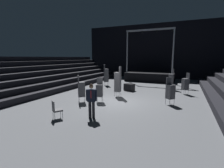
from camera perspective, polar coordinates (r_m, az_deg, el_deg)
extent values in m
cube|color=#515459|center=(11.57, 1.99, -6.41)|extent=(22.00, 30.00, 0.10)
cube|color=black|center=(25.68, 15.09, 11.00)|extent=(22.00, 0.30, 8.00)
cube|color=black|center=(15.58, -17.85, -1.73)|extent=(0.75, 24.00, 0.45)
cube|color=black|center=(16.02, -19.93, 0.09)|extent=(0.75, 24.00, 0.45)
cube|color=black|center=(16.49, -21.89, 1.80)|extent=(0.75, 24.00, 0.45)
cube|color=black|center=(16.99, -23.74, 3.41)|extent=(0.75, 24.00, 0.45)
cube|color=black|center=(17.52, -25.49, 4.93)|extent=(0.75, 24.00, 0.45)
cube|color=black|center=(18.08, -27.14, 6.35)|extent=(0.75, 24.00, 0.45)
cube|color=black|center=(18.66, -28.70, 7.68)|extent=(0.75, 24.00, 0.45)
cube|color=black|center=(11.82, 32.96, -6.20)|extent=(0.75, 24.00, 0.45)
cube|color=black|center=(22.23, 13.20, 2.50)|extent=(6.06, 3.46, 1.11)
cylinder|color=#9EA0A8|center=(21.39, 5.27, 10.92)|extent=(0.16, 0.16, 5.19)
cylinder|color=#9EA0A8|center=(20.27, 20.55, 10.48)|extent=(0.16, 0.16, 5.19)
cube|color=#9EA0A8|center=(20.90, 12.97, 17.93)|extent=(5.76, 0.20, 0.20)
cylinder|color=black|center=(21.52, 6.03, 17.25)|extent=(0.18, 0.18, 0.22)
cylinder|color=black|center=(21.05, 10.60, 17.33)|extent=(0.18, 0.18, 0.22)
cylinder|color=black|center=(20.71, 15.34, 17.30)|extent=(0.18, 0.18, 0.22)
cylinder|color=black|center=(20.50, 20.21, 17.16)|extent=(0.18, 0.18, 0.22)
cylinder|color=black|center=(8.44, -6.48, -8.95)|extent=(0.15, 0.15, 0.88)
cylinder|color=black|center=(8.48, -7.69, -8.90)|extent=(0.15, 0.15, 0.88)
cube|color=silver|center=(8.20, -7.28, -4.06)|extent=(0.20, 0.15, 0.62)
cube|color=black|center=(8.26, -7.19, -3.96)|extent=(0.45, 0.35, 0.62)
cube|color=maroon|center=(8.13, -7.37, -3.63)|extent=(0.06, 0.03, 0.40)
cylinder|color=black|center=(8.21, -5.58, -3.92)|extent=(0.12, 0.12, 0.57)
cylinder|color=black|center=(8.31, -8.78, -3.83)|extent=(0.12, 0.12, 0.57)
sphere|color=#936B4C|center=(8.17, -7.25, -0.86)|extent=(0.21, 0.21, 0.21)
sphere|color=black|center=(8.16, -7.26, -0.47)|extent=(0.17, 0.17, 0.17)
cylinder|color=#B2B5BA|center=(11.43, 20.83, -5.91)|extent=(0.02, 0.02, 0.40)
cylinder|color=#B2B5BA|center=(11.17, 19.44, -6.17)|extent=(0.02, 0.02, 0.40)
cylinder|color=#B2B5BA|center=(11.69, 19.52, -5.50)|extent=(0.02, 0.02, 0.40)
cylinder|color=#B2B5BA|center=(11.44, 18.13, -5.75)|extent=(0.02, 0.02, 0.40)
cube|color=#4C4C51|center=(11.38, 19.55, -4.65)|extent=(0.62, 0.62, 0.08)
cube|color=#4C4C51|center=(11.36, 19.57, -4.23)|extent=(0.62, 0.62, 0.08)
cube|color=#4C4C51|center=(11.34, 19.59, -3.82)|extent=(0.62, 0.62, 0.08)
cube|color=#4C4C51|center=(11.32, 19.62, -3.40)|extent=(0.62, 0.62, 0.08)
cube|color=#4C4C51|center=(11.30, 19.64, -2.97)|extent=(0.62, 0.62, 0.08)
cube|color=#4C4C51|center=(11.29, 19.66, -2.55)|extent=(0.62, 0.62, 0.08)
cube|color=#4C4C51|center=(11.27, 19.69, -2.13)|extent=(0.62, 0.62, 0.08)
cube|color=#4C4C51|center=(11.25, 19.71, -1.71)|extent=(0.62, 0.62, 0.08)
cube|color=#4C4C51|center=(11.24, 19.73, -1.28)|extent=(0.62, 0.62, 0.08)
cube|color=#4C4C51|center=(11.22, 19.76, -0.85)|extent=(0.62, 0.62, 0.08)
cube|color=#4C4C51|center=(11.21, 19.78, -0.43)|extent=(0.62, 0.62, 0.08)
cube|color=#4C4C51|center=(11.31, 19.18, 1.09)|extent=(0.31, 0.34, 0.46)
cylinder|color=#B2B5BA|center=(11.76, -9.68, -5.01)|extent=(0.02, 0.02, 0.40)
cylinder|color=#B2B5BA|center=(11.40, -9.40, -5.46)|extent=(0.02, 0.02, 0.40)
cylinder|color=#B2B5BA|center=(11.72, -11.52, -5.12)|extent=(0.02, 0.02, 0.40)
cylinder|color=#B2B5BA|center=(11.35, -11.31, -5.58)|extent=(0.02, 0.02, 0.40)
cube|color=#4C4C51|center=(11.50, -10.51, -4.12)|extent=(0.62, 0.62, 0.08)
cube|color=#4C4C51|center=(11.48, -10.53, -3.71)|extent=(0.62, 0.62, 0.08)
cube|color=#4C4C51|center=(11.46, -10.54, -3.29)|extent=(0.62, 0.62, 0.08)
cube|color=#4C4C51|center=(11.44, -10.55, -2.88)|extent=(0.62, 0.62, 0.08)
cube|color=#4C4C51|center=(11.43, -10.56, -2.46)|extent=(0.62, 0.62, 0.08)
cube|color=#4C4C51|center=(11.41, -10.58, -2.04)|extent=(0.62, 0.62, 0.08)
cube|color=#4C4C51|center=(11.39, -10.59, -1.62)|extent=(0.62, 0.62, 0.08)
cube|color=#4C4C51|center=(11.38, -10.60, -1.20)|extent=(0.62, 0.62, 0.08)
cube|color=#4C4C51|center=(11.36, -10.61, -0.78)|extent=(0.62, 0.62, 0.08)
cube|color=#4C4C51|center=(11.35, -10.63, -0.36)|extent=(0.62, 0.62, 0.08)
cube|color=#4C4C51|center=(11.34, -10.64, 0.07)|extent=(0.62, 0.62, 0.08)
cube|color=#4C4C51|center=(11.32, -10.65, 0.49)|extent=(0.62, 0.62, 0.08)
cube|color=#4C4C51|center=(11.26, -11.68, 1.81)|extent=(0.31, 0.33, 0.46)
cylinder|color=#B2B5BA|center=(16.60, 19.08, -1.23)|extent=(0.02, 0.02, 0.40)
cylinder|color=#B2B5BA|center=(16.98, 19.05, -1.00)|extent=(0.02, 0.02, 0.40)
cylinder|color=#B2B5BA|center=(16.62, 20.38, -1.29)|extent=(0.02, 0.02, 0.40)
cylinder|color=#B2B5BA|center=(16.99, 20.33, -1.06)|extent=(0.02, 0.02, 0.40)
cube|color=#4C4C51|center=(16.76, 19.76, -0.33)|extent=(0.49, 0.49, 0.08)
cube|color=#4C4C51|center=(16.74, 19.77, -0.04)|extent=(0.49, 0.49, 0.08)
cube|color=#4C4C51|center=(16.73, 19.79, 0.25)|extent=(0.49, 0.49, 0.08)
cube|color=#4C4C51|center=(16.72, 19.80, 0.53)|extent=(0.49, 0.49, 0.08)
cube|color=#4C4C51|center=(16.71, 19.82, 0.82)|extent=(0.49, 0.49, 0.08)
cube|color=#4C4C51|center=(16.70, 19.84, 1.11)|extent=(0.49, 0.49, 0.08)
cube|color=#4C4C51|center=(16.68, 19.85, 1.40)|extent=(0.49, 0.49, 0.08)
cube|color=#4C4C51|center=(16.67, 19.87, 1.69)|extent=(0.49, 0.49, 0.08)
cube|color=#4C4C51|center=(16.66, 19.88, 1.98)|extent=(0.49, 0.49, 0.08)
cube|color=#4C4C51|center=(16.65, 19.90, 2.27)|extent=(0.49, 0.49, 0.08)
cube|color=#4C4C51|center=(16.65, 19.91, 2.56)|extent=(0.49, 0.49, 0.08)
cube|color=#4C4C51|center=(16.64, 19.93, 2.85)|extent=(0.49, 0.49, 0.08)
cube|color=#4C4C51|center=(16.63, 19.95, 3.14)|extent=(0.49, 0.49, 0.08)
cube|color=#4C4C51|center=(16.61, 20.67, 4.04)|extent=(0.09, 0.41, 0.46)
cylinder|color=#B2B5BA|center=(11.21, -3.52, -5.60)|extent=(0.02, 0.02, 0.40)
cylinder|color=#B2B5BA|center=(11.27, -5.45, -5.55)|extent=(0.02, 0.02, 0.40)
cylinder|color=#B2B5BA|center=(11.58, -3.27, -5.12)|extent=(0.02, 0.02, 0.40)
cylinder|color=#B2B5BA|center=(11.63, -5.13, -5.07)|extent=(0.02, 0.02, 0.40)
cube|color=#4C4C51|center=(11.36, -4.36, -4.15)|extent=(0.56, 0.56, 0.08)
cube|color=#4C4C51|center=(11.34, -4.36, -3.73)|extent=(0.56, 0.56, 0.08)
cube|color=#4C4C51|center=(11.33, -4.37, -3.31)|extent=(0.56, 0.56, 0.08)
cube|color=#4C4C51|center=(11.31, -4.38, -2.89)|extent=(0.56, 0.56, 0.08)
cube|color=#4C4C51|center=(11.29, -4.38, -2.47)|extent=(0.56, 0.56, 0.08)
cube|color=#4C4C51|center=(11.27, -4.39, -2.05)|extent=(0.56, 0.56, 0.08)
cube|color=#4C4C51|center=(11.26, -4.39, -1.62)|extent=(0.56, 0.56, 0.08)
cube|color=#4C4C51|center=(11.24, -4.40, -1.20)|extent=(0.56, 0.56, 0.08)
cube|color=#4C4C51|center=(11.23, -4.40, -0.77)|extent=(0.56, 0.56, 0.08)
cube|color=#4C4C51|center=(11.21, -4.41, -0.34)|extent=(0.56, 0.56, 0.08)
cube|color=#4C4C51|center=(11.36, -4.28, 1.18)|extent=(0.40, 0.19, 0.46)
cylinder|color=#B2B5BA|center=(12.88, 0.89, -3.63)|extent=(0.02, 0.02, 0.40)
cylinder|color=#B2B5BA|center=(13.23, 1.50, -3.29)|extent=(0.02, 0.02, 0.40)
cylinder|color=#B2B5BA|center=(12.75, 2.48, -3.77)|extent=(0.02, 0.02, 0.40)
cylinder|color=#B2B5BA|center=(13.10, 3.06, -3.42)|extent=(0.02, 0.02, 0.40)
cube|color=#4C4C51|center=(12.94, 1.99, -2.48)|extent=(0.45, 0.45, 0.08)
cube|color=#4C4C51|center=(12.92, 1.99, -2.11)|extent=(0.45, 0.45, 0.08)
cube|color=#4C4C51|center=(12.90, 1.99, -1.74)|extent=(0.45, 0.45, 0.08)
cube|color=#4C4C51|center=(12.89, 2.00, -1.37)|extent=(0.45, 0.45, 0.08)
cube|color=#4C4C51|center=(12.87, 2.00, -1.00)|extent=(0.45, 0.45, 0.08)
cube|color=#4C4C51|center=(12.86, 2.00, -0.62)|extent=(0.45, 0.45, 0.08)
cube|color=#4C4C51|center=(12.84, 2.00, -0.25)|extent=(0.45, 0.45, 0.08)
cube|color=#4C4C51|center=(12.83, 2.01, 0.12)|extent=(0.45, 0.45, 0.08)
cube|color=#4C4C51|center=(12.82, 2.01, 0.50)|extent=(0.45, 0.45, 0.08)
cube|color=#4C4C51|center=(12.80, 2.01, 0.88)|extent=(0.45, 0.45, 0.08)
cube|color=#4C4C51|center=(12.79, 2.01, 1.25)|extent=(0.45, 0.45, 0.08)
cube|color=#4C4C51|center=(12.78, 2.01, 1.63)|extent=(0.45, 0.45, 0.08)
cube|color=#4C4C51|center=(12.77, 2.02, 2.01)|extent=(0.45, 0.45, 0.08)
cube|color=#4C4C51|center=(12.76, 2.02, 2.39)|extent=(0.45, 0.45, 0.08)
cube|color=#4C4C51|center=(12.75, 2.02, 2.77)|extent=(0.45, 0.45, 0.08)
cube|color=#4C4C51|center=(12.74, 2.02, 3.15)|extent=(0.45, 0.45, 0.08)
cube|color=#4C4C51|center=(12.73, 2.02, 3.53)|extent=(0.45, 0.45, 0.08)
cube|color=#4C4C51|center=(12.72, 2.03, 3.91)|extent=(0.45, 0.45, 0.08)
cube|color=#4C4C51|center=(12.63, 2.86, 5.10)|extent=(0.06, 0.41, 0.46)
cylinder|color=#B2B5BA|center=(18.37, -1.64, 0.25)|extent=(0.02, 0.02, 0.40)
cylinder|color=#B2B5BA|center=(18.01, -1.31, 0.07)|extent=(0.02, 0.02, 0.40)
cylinder|color=#B2B5BA|center=(18.27, -2.78, 0.19)|extent=(0.02, 0.02, 0.40)
cylinder|color=#B2B5BA|center=(17.91, -2.48, 0.01)|extent=(0.02, 0.02, 0.40)
cube|color=#4C4C51|center=(18.10, -2.06, 0.89)|extent=(0.62, 0.62, 0.08)
cube|color=#4C4C51|center=(18.09, -2.06, 1.15)|extent=(0.62, 0.62, 0.08)
cube|color=#4C4C51|center=(18.08, -2.06, 1.42)|extent=(0.62, 0.62, 0.08)
cube|color=#4C4C51|center=(18.07, -2.06, 1.69)|extent=(0.62, 0.62, 0.08)
cube|color=#4C4C51|center=(18.06, -2.06, 1.96)|extent=(0.62, 0.62, 0.08)
cube|color=#4C4C51|center=(18.05, -2.06, 2.22)|extent=(0.62, 0.62, 0.08)
cube|color=#4C4C51|center=(18.04, -2.07, 2.49)|extent=(0.62, 0.62, 0.08)
cube|color=#4C4C51|center=(18.03, -2.07, 2.76)|extent=(0.62, 0.62, 0.08)
cube|color=#4C4C51|center=(18.02, -2.07, 3.03)|extent=(0.62, 0.62, 0.08)
cube|color=#4C4C51|center=(18.01, -2.07, 3.30)|extent=(0.62, 0.62, 0.08)
cube|color=#4C4C51|center=(18.00, -2.07, 3.57)|extent=(0.62, 0.62, 0.08)
cube|color=#4C4C51|center=(17.99, -2.07, 3.84)|extent=(0.62, 0.62, 0.08)
cube|color=#4C4C51|center=(17.98, -2.07, 4.11)|extent=(0.62, 0.62, 0.08)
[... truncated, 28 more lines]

